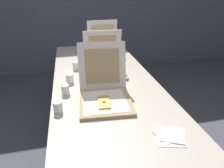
{
  "coord_description": "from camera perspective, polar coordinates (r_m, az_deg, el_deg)",
  "views": [
    {
      "loc": [
        -0.26,
        -0.8,
        1.47
      ],
      "look_at": [
        0.02,
        0.45,
        0.81
      ],
      "focal_mm": 31.02,
      "sensor_mm": 36.0,
      "label": 1
    }
  ],
  "objects": [
    {
      "name": "cup_white_far",
      "position": [
        1.86,
        -10.62,
        5.33
      ],
      "size": [
        0.06,
        0.06,
        0.07
      ],
      "primitive_type": "cylinder",
      "color": "white",
      "rests_on": "table"
    },
    {
      "name": "cup_white_mid",
      "position": [
        1.61,
        -12.33,
        1.64
      ],
      "size": [
        0.06,
        0.06,
        0.07
      ],
      "primitive_type": "cylinder",
      "color": "white",
      "rests_on": "table"
    },
    {
      "name": "pizza_box_back",
      "position": [
        2.21,
        -2.0,
        9.77
      ],
      "size": [
        0.37,
        0.37,
        0.37
      ],
      "rotation": [
        0.0,
        0.0,
        0.06
      ],
      "color": "tan",
      "rests_on": "table"
    },
    {
      "name": "cup_white_near_center",
      "position": [
        1.45,
        -13.6,
        -1.59
      ],
      "size": [
        0.06,
        0.06,
        0.07
      ],
      "primitive_type": "cylinder",
      "color": "white",
      "rests_on": "table"
    },
    {
      "name": "cup_white_near_left",
      "position": [
        1.26,
        -15.66,
        -6.49
      ],
      "size": [
        0.06,
        0.06,
        0.07
      ],
      "primitive_type": "cylinder",
      "color": "white",
      "rests_on": "table"
    },
    {
      "name": "table",
      "position": [
        1.63,
        -1.97,
        -0.84
      ],
      "size": [
        0.84,
        2.23,
        0.75
      ],
      "color": "#BCB29E",
      "rests_on": "ground"
    },
    {
      "name": "pizza_box_middle",
      "position": [
        1.76,
        -2.22,
        5.01
      ],
      "size": [
        0.36,
        0.36,
        0.36
      ],
      "rotation": [
        0.0,
        0.0,
        -0.04
      ],
      "color": "tan",
      "rests_on": "table"
    },
    {
      "name": "pizza_box_front",
      "position": [
        1.33,
        -2.15,
        -2.85
      ],
      "size": [
        0.38,
        0.46,
        0.36
      ],
      "rotation": [
        0.0,
        0.0,
        -0.09
      ],
      "color": "tan",
      "rests_on": "table"
    },
    {
      "name": "napkin_pile",
      "position": [
        1.11,
        16.75,
        -14.39
      ],
      "size": [
        0.19,
        0.18,
        0.01
      ],
      "color": "white",
      "rests_on": "table"
    }
  ]
}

